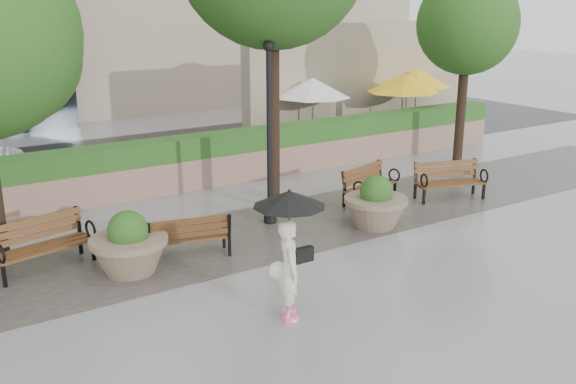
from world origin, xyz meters
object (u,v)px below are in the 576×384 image
bench_3 (370,192)px  pedestrian (289,242)px  planter_left (129,249)px  planter_right (376,207)px  bench_1 (44,255)px  bench_2 (188,245)px  lamppost (270,146)px  bench_4 (449,188)px

bench_3 → pedestrian: bearing=-157.9°
planter_left → planter_right: (5.30, -0.52, -0.01)m
bench_1 → pedestrian: size_ratio=0.92×
bench_2 → bench_3: 5.24m
bench_1 → lamppost: 5.00m
planter_right → bench_2: bearing=171.4°
bench_2 → pedestrian: (0.30, -3.06, 0.98)m
bench_1 → planter_right: 6.73m
bench_3 → planter_left: size_ratio=1.24×
bench_1 → bench_3: (7.62, -0.06, -0.02)m
planter_left → lamppost: 3.87m
lamppost → pedestrian: (-2.04, -3.91, -0.50)m
bench_2 → planter_left: 1.21m
bench_2 → bench_3: size_ratio=0.97×
bench_2 → planter_left: (-1.18, -0.10, 0.20)m
bench_3 → pedestrian: pedestrian is taller
planter_left → pedestrian: 3.40m
bench_1 → bench_4: bearing=-18.3°
planter_right → pedestrian: 4.60m
bench_3 → bench_1: bearing=163.1°
bench_1 → planter_right: bearing=-25.6°
pedestrian → bench_2: bearing=30.5°
bench_4 → planter_right: size_ratio=1.32×
bench_2 → lamppost: lamppost is taller
pedestrian → planter_right: bearing=-32.5°
bench_1 → bench_3: bearing=-13.1°
planter_right → lamppost: bearing=140.5°
bench_2 → planter_right: size_ratio=1.22×
bench_2 → lamppost: (2.34, 0.84, 1.48)m
bench_1 → bench_2: bearing=-32.6°
bench_3 → planter_right: 1.81m
planter_right → lamppost: lamppost is taller
bench_1 → bench_2: (2.44, -0.88, -0.03)m
bench_1 → planter_right: size_ratio=1.36×
bench_1 → pedestrian: bearing=-67.9°
planter_left → planter_right: 5.32m
bench_2 → pedestrian: bearing=109.1°
bench_3 → bench_4: size_ratio=0.95×
bench_4 → lamppost: lamppost is taller
planter_left → planter_right: bearing=-5.6°
bench_4 → planter_left: planter_left is taller
bench_3 → planter_right: (-1.06, -1.45, 0.19)m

